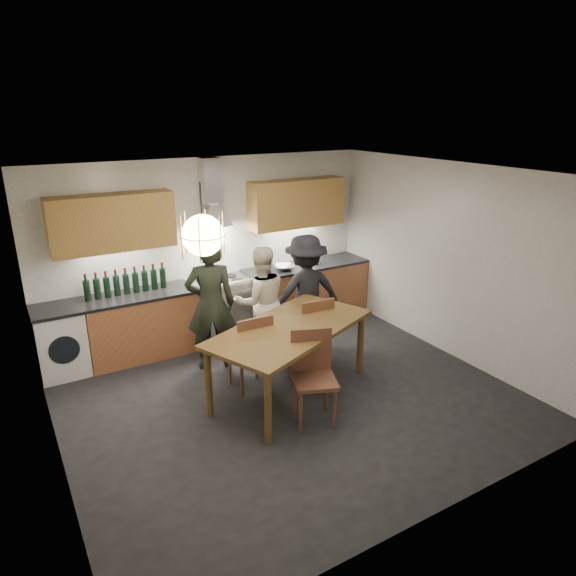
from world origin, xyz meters
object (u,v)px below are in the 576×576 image
person_mid (261,302)px  stock_pot (316,260)px  chair_front (313,369)px  wine_bottles (126,281)px  chair_back_left (252,348)px  person_left (211,304)px  dining_table (290,335)px  mixing_bowl (284,267)px  person_right (305,292)px

person_mid → stock_pot: 1.60m
chair_front → wine_bottles: (-1.33, 2.50, 0.50)m
chair_back_left → chair_front: (0.32, -0.82, 0.01)m
person_left → wine_bottles: 1.22m
stock_pot → person_left: bearing=-160.3°
chair_front → stock_pot: 2.91m
dining_table → wine_bottles: size_ratio=2.11×
chair_front → mixing_bowl: (1.01, 2.36, 0.36)m
wine_bottles → person_mid: bearing=-29.3°
person_right → stock_pot: 1.15m
stock_pot → wine_bottles: wine_bottles is taller
mixing_bowl → chair_front: bearing=-113.2°
chair_back_left → wine_bottles: 2.03m
chair_front → wine_bottles: 2.87m
chair_front → person_mid: (0.22, 1.63, 0.20)m
chair_back_left → chair_front: bearing=113.0°
chair_front → stock_pot: bearing=77.0°
person_mid → person_right: 0.66m
dining_table → person_mid: (0.19, 1.09, 0.01)m
person_left → dining_table: bearing=133.2°
chair_back_left → stock_pot: 2.53m
stock_pot → wine_bottles: bearing=177.8°
mixing_bowl → stock_pot: (0.61, 0.03, 0.02)m
person_mid → wine_bottles: person_mid is taller
person_right → mixing_bowl: 0.85m
person_mid → stock_pot: person_mid is taller
chair_front → person_mid: bearing=103.3°
dining_table → person_left: size_ratio=1.30×
mixing_bowl → dining_table: bearing=-118.1°
chair_front → person_mid: person_mid is taller
dining_table → chair_front: bearing=-116.3°
person_left → person_mid: size_ratio=1.13×
chair_front → stock_pot: stock_pot is taller
chair_back_left → chair_front: 0.88m
person_right → chair_front: bearing=67.8°
person_right → wine_bottles: person_right is taller
mixing_bowl → wine_bottles: size_ratio=0.29×
chair_front → mixing_bowl: size_ratio=3.23×
person_right → mixing_bowl: (0.14, 0.83, 0.12)m
person_mid → mixing_bowl: (0.79, 0.73, 0.17)m
chair_back_left → chair_front: chair_front is taller
person_mid → stock_pot: bearing=-140.4°
person_left → person_mid: (0.72, -0.00, -0.10)m
person_right → stock_pot: bearing=-123.5°
chair_front → person_right: bearing=81.4°
person_mid → dining_table: bearing=91.4°
person_left → person_mid: bearing=-162.8°
person_left → mixing_bowl: (1.50, 0.73, 0.07)m
dining_table → person_right: bearing=27.4°
wine_bottles → person_right: bearing=-23.9°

